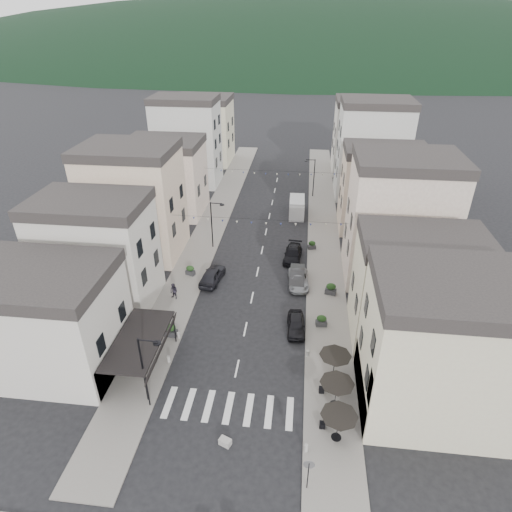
{
  "coord_description": "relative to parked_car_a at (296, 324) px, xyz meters",
  "views": [
    {
      "loc": [
        4.5,
        -19.3,
        25.42
      ],
      "look_at": [
        0.12,
        18.45,
        3.5
      ],
      "focal_mm": 30.0,
      "sensor_mm": 36.0,
      "label": 1
    }
  ],
  "objects": [
    {
      "name": "parked_car_a",
      "position": [
        0.0,
        0.0,
        0.0
      ],
      "size": [
        1.81,
        4.01,
        1.34
      ],
      "primitive_type": "imported",
      "rotation": [
        0.0,
        0.0,
        0.06
      ],
      "color": "black",
      "rests_on": "ground"
    },
    {
      "name": "ground",
      "position": [
        -4.6,
        -11.4,
        -0.67
      ],
      "size": [
        700.0,
        700.0,
        0.0
      ],
      "primitive_type": "plane",
      "color": "black",
      "rests_on": "ground"
    },
    {
      "name": "pedestrian_a",
      "position": [
        -13.31,
        -2.25,
        0.33
      ],
      "size": [
        0.72,
        0.56,
        1.76
      ],
      "primitive_type": "imported",
      "rotation": [
        0.0,
        0.0,
        -0.23
      ],
      "color": "black",
      "rests_on": "sidewalk_left"
    },
    {
      "name": "delivery_van",
      "position": [
        -0.79,
        25.59,
        0.57
      ],
      "size": [
        2.19,
        5.31,
        2.52
      ],
      "rotation": [
        0.0,
        0.0,
        0.02
      ],
      "color": "#B8B8BA",
      "rests_on": "ground"
    },
    {
      "name": "planter_ra",
      "position": [
        2.31,
        0.81,
        0.01
      ],
      "size": [
        1.08,
        0.68,
        1.14
      ],
      "rotation": [
        0.0,
        0.0,
        0.12
      ],
      "color": "#333335",
      "rests_on": "sidewalk_right"
    },
    {
      "name": "buildings_row_right",
      "position": [
        9.9,
        25.2,
        5.65
      ],
      "size": [
        10.2,
        54.16,
        14.5
      ],
      "color": "beige",
      "rests_on": "ground"
    },
    {
      "name": "streetlamp_right_far",
      "position": [
        1.22,
        32.6,
        3.03
      ],
      "size": [
        1.7,
        0.56,
        6.0
      ],
      "color": "black",
      "rests_on": "ground"
    },
    {
      "name": "streetlamp_left_far",
      "position": [
        -10.42,
        14.6,
        3.03
      ],
      "size": [
        1.7,
        0.56,
        6.0
      ],
      "color": "black",
      "rests_on": "ground"
    },
    {
      "name": "pedestrian_b",
      "position": [
        -12.35,
        3.42,
        0.31
      ],
      "size": [
        1.04,
        0.94,
        1.73
      ],
      "primitive_type": "imported",
      "rotation": [
        0.0,
        0.0,
        -0.43
      ],
      "color": "#24202B",
      "rests_on": "sidewalk_left"
    },
    {
      "name": "traffic_sign",
      "position": [
        1.2,
        -14.9,
        1.26
      ],
      "size": [
        0.7,
        0.07,
        2.7
      ],
      "color": "black",
      "rests_on": "ground"
    },
    {
      "name": "hill_backdrop",
      "position": [
        -4.6,
        288.6,
        -0.67
      ],
      "size": [
        640.0,
        360.0,
        70.0
      ],
      "primitive_type": "ellipsoid",
      "color": "black",
      "rests_on": "ground"
    },
    {
      "name": "planter_la",
      "position": [
        -11.06,
        -2.16,
        0.07
      ],
      "size": [
        1.18,
        0.7,
        1.27
      ],
      "rotation": [
        0.0,
        0.0,
        -0.07
      ],
      "color": "#2B2B2D",
      "rests_on": "sidewalk_left"
    },
    {
      "name": "parked_car_c",
      "position": [
        -0.0,
        7.51,
        -0.04
      ],
      "size": [
        2.41,
        4.69,
        1.27
      ],
      "primitive_type": "imported",
      "rotation": [
        0.0,
        0.0,
        0.07
      ],
      "color": "gray",
      "rests_on": "ground"
    },
    {
      "name": "bunting_near",
      "position": [
        -4.6,
        10.6,
        4.98
      ],
      "size": [
        19.0,
        0.28,
        0.62
      ],
      "color": "black",
      "rests_on": "ground"
    },
    {
      "name": "planter_lb",
      "position": [
        -11.85,
        7.99,
        -0.0
      ],
      "size": [
        1.13,
        0.86,
        1.12
      ],
      "rotation": [
        0.0,
        0.0,
        -0.35
      ],
      "color": "#2B2B2D",
      "rests_on": "sidewalk_left"
    },
    {
      "name": "bunting_far",
      "position": [
        -4.6,
        26.6,
        4.98
      ],
      "size": [
        19.0,
        0.28,
        0.62
      ],
      "color": "black",
      "rests_on": "ground"
    },
    {
      "name": "boutique_awning",
      "position": [
        -11.85,
        -6.4,
        2.45
      ],
      "size": [
        3.77,
        7.5,
        3.28
      ],
      "color": "black",
      "rests_on": "ground"
    },
    {
      "name": "buildings_row_left",
      "position": [
        -19.1,
        26.36,
        5.45
      ],
      "size": [
        10.2,
        54.16,
        14.0
      ],
      "color": "beige",
      "rests_on": "ground"
    },
    {
      "name": "streetlamp_left_near",
      "position": [
        -10.42,
        -9.4,
        3.03
      ],
      "size": [
        1.7,
        0.56,
        6.0
      ],
      "color": "black",
      "rests_on": "ground"
    },
    {
      "name": "bollards",
      "position": [
        -4.6,
        -5.9,
        -0.25
      ],
      "size": [
        11.66,
        10.26,
        0.6
      ],
      "color": "gray",
      "rests_on": "ground"
    },
    {
      "name": "boutique_building",
      "position": [
        -20.1,
        -6.4,
        3.33
      ],
      "size": [
        12.0,
        8.0,
        8.0
      ],
      "primitive_type": "cube",
      "color": "beige",
      "rests_on": "ground"
    },
    {
      "name": "sidewalk_right",
      "position": [
        2.9,
        20.6,
        -0.61
      ],
      "size": [
        4.0,
        76.0,
        0.12
      ],
      "primitive_type": "cube",
      "color": "slate",
      "rests_on": "ground"
    },
    {
      "name": "planter_rb",
      "position": [
        3.34,
        6.05,
        0.06
      ],
      "size": [
        1.24,
        0.87,
        1.26
      ],
      "rotation": [
        0.0,
        0.0,
        -0.24
      ],
      "color": "#2E2E30",
      "rests_on": "sidewalk_right"
    },
    {
      "name": "planter_rc",
      "position": [
        1.4,
        15.43,
        -0.03
      ],
      "size": [
        1.06,
        0.77,
        1.07
      ],
      "rotation": [
        0.0,
        0.0,
        0.28
      ],
      "color": "#313134",
      "rests_on": "sidewalk_right"
    },
    {
      "name": "sidewalk_left",
      "position": [
        -12.1,
        20.6,
        -0.61
      ],
      "size": [
        4.0,
        76.0,
        0.12
      ],
      "primitive_type": "cube",
      "color": "slate",
      "rests_on": "ground"
    },
    {
      "name": "parked_car_e",
      "position": [
        -9.2,
        7.12,
        0.11
      ],
      "size": [
        2.45,
        4.81,
        1.57
      ],
      "primitive_type": "imported",
      "rotation": [
        0.0,
        0.0,
        3.01
      ],
      "color": "black",
      "rests_on": "ground"
    },
    {
      "name": "concrete_block_a",
      "position": [
        -4.3,
        -12.44,
        -0.42
      ],
      "size": [
        0.93,
        0.77,
        0.5
      ],
      "primitive_type": "cube",
      "rotation": [
        0.0,
        0.0,
        -0.39
      ],
      "color": "#989490",
      "rests_on": "ground"
    },
    {
      "name": "parked_car_b",
      "position": [
        -0.16,
        8.01,
        0.06
      ],
      "size": [
        1.57,
        4.46,
        1.47
      ],
      "primitive_type": "imported",
      "rotation": [
        0.0,
        0.0,
        0.0
      ],
      "color": "#2D2D2F",
      "rests_on": "ground"
    },
    {
      "name": "cafe_terrace",
      "position": [
        3.1,
        -8.6,
        1.69
      ],
      "size": [
        2.5,
        8.1,
        2.53
      ],
      "color": "black",
      "rests_on": "ground"
    },
    {
      "name": "bistro_building",
      "position": [
        9.9,
        -7.4,
        4.33
      ],
      "size": [
        10.0,
        8.0,
        10.0
      ],
      "primitive_type": "cube",
      "color": "beige",
      "rests_on": "ground"
    },
    {
      "name": "parked_car_d",
      "position": [
        -0.81,
        12.88,
        0.01
      ],
      "size": [
        2.28,
        4.84,
        1.37
      ],
      "primitive_type": "imported",
      "rotation": [
        0.0,
        0.0,
        -0.08
      ],
      "color": "black",
      "rests_on": "ground"
    }
  ]
}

